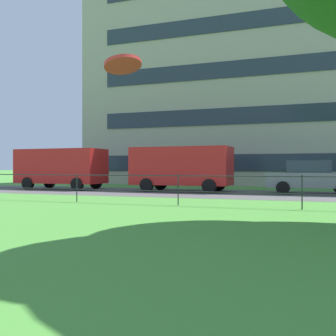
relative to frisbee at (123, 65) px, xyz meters
name	(u,v)px	position (x,y,z in m)	size (l,w,h in m)	color
street_strip	(219,193)	(-2.65, 15.50, -1.94)	(80.00, 6.41, 0.01)	#565454
park_fence	(178,185)	(-2.65, 9.38, -1.28)	(37.58, 0.04, 1.00)	#232328
frisbee	(123,65)	(0.00, 0.00, 0.00)	(0.37, 0.38, 0.09)	red
panel_van_far_left	(61,167)	(-11.79, 16.18, -0.67)	(5.04, 2.18, 2.24)	red
panel_van_far_right	(182,166)	(-4.76, 16.38, -0.67)	(5.03, 2.16, 2.24)	red
car_grey_center	(311,177)	(1.40, 16.56, -1.17)	(4.02, 1.85, 1.54)	slate
apartment_building_background	(274,66)	(-1.29, 29.86, 7.41)	(26.93, 14.16, 18.69)	#ADA393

